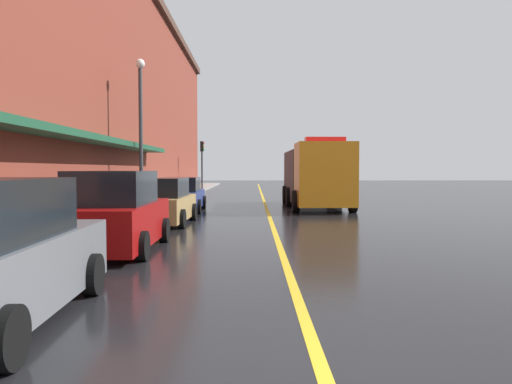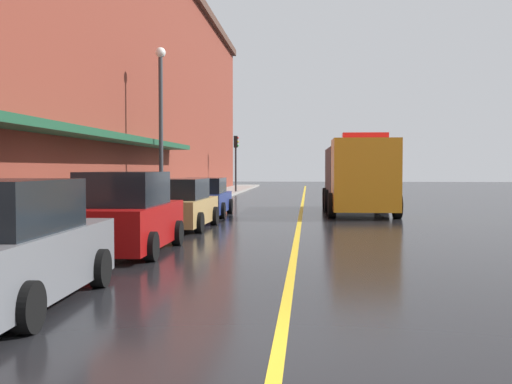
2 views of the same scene
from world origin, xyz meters
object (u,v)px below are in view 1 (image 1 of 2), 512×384
at_px(parked_car_1, 115,214).
at_px(traffic_light_near, 202,156).
at_px(utility_truck, 315,176).
at_px(parked_car_2, 161,202).
at_px(parked_car_3, 181,195).
at_px(parking_meter_0, 120,194).
at_px(parking_meter_2, 40,209).
at_px(parking_meter_1, 55,206).
at_px(street_lamp_left, 141,117).

distance_m(parked_car_1, traffic_light_near, 33.36).
bearing_deg(utility_truck, parked_car_2, -40.53).
relative_size(parked_car_3, parking_meter_0, 3.37).
height_order(parking_meter_0, parking_meter_2, same).
bearing_deg(parking_meter_0, parked_car_1, -75.99).
relative_size(parked_car_1, parking_meter_2, 3.33).
height_order(parking_meter_1, parking_meter_2, same).
distance_m(parked_car_1, utility_truck, 14.79).
relative_size(parked_car_2, street_lamp_left, 0.62).
bearing_deg(parking_meter_1, street_lamp_left, 92.94).
height_order(parking_meter_2, street_lamp_left, street_lamp_left).
bearing_deg(parking_meter_2, traffic_light_near, 89.90).
bearing_deg(utility_truck, street_lamp_left, -80.11).
xyz_separation_m(utility_truck, traffic_light_near, (-7.77, 19.94, 1.55)).
height_order(parked_car_2, parked_car_3, parked_car_2).
xyz_separation_m(parked_car_1, street_lamp_left, (-2.03, 11.73, 3.52)).
relative_size(street_lamp_left, traffic_light_near, 1.61).
height_order(parked_car_1, utility_truck, utility_truck).
bearing_deg(traffic_light_near, parked_car_2, -87.12).
xyz_separation_m(parked_car_3, parking_meter_0, (-1.39, -5.24, 0.32)).
distance_m(parked_car_1, parked_car_3, 10.96).
bearing_deg(parking_meter_1, parked_car_1, -2.33).
bearing_deg(utility_truck, parking_meter_1, -31.32).
xyz_separation_m(parking_meter_1, street_lamp_left, (-0.60, 11.67, 3.34)).
bearing_deg(parking_meter_0, street_lamp_left, 95.70).
xyz_separation_m(parked_car_3, utility_truck, (6.45, 2.35, 0.86)).
bearing_deg(parking_meter_1, parked_car_3, 82.74).
bearing_deg(street_lamp_left, parked_car_1, -80.20).
relative_size(utility_truck, parking_meter_2, 6.36).
distance_m(parked_car_2, utility_truck, 10.01).
bearing_deg(parking_meter_1, parked_car_2, 75.44).
distance_m(parking_meter_1, traffic_light_near, 33.26).
xyz_separation_m(parked_car_1, parked_car_3, (-0.04, 10.96, -0.13)).
height_order(parked_car_3, parking_meter_0, parked_car_3).
distance_m(parked_car_3, utility_truck, 6.92).
xyz_separation_m(street_lamp_left, traffic_light_near, (0.66, 21.52, -1.24)).
bearing_deg(parking_meter_1, parking_meter_2, -90.00).
bearing_deg(street_lamp_left, parked_car_2, -71.35).
height_order(utility_truck, street_lamp_left, street_lamp_left).
distance_m(parking_meter_0, traffic_light_near, 27.62).
distance_m(parking_meter_1, street_lamp_left, 12.16).
distance_m(utility_truck, traffic_light_near, 21.46).
bearing_deg(parking_meter_0, parked_car_3, 75.16).
relative_size(parked_car_3, traffic_light_near, 1.04).
height_order(parking_meter_1, street_lamp_left, street_lamp_left).
relative_size(parked_car_1, parked_car_3, 0.99).
height_order(parked_car_2, parking_meter_2, parked_car_2).
distance_m(utility_truck, parking_meter_1, 15.41).
xyz_separation_m(parked_car_2, parking_meter_0, (-1.45, 0.07, 0.29)).
bearing_deg(parked_car_2, street_lamp_left, 20.10).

